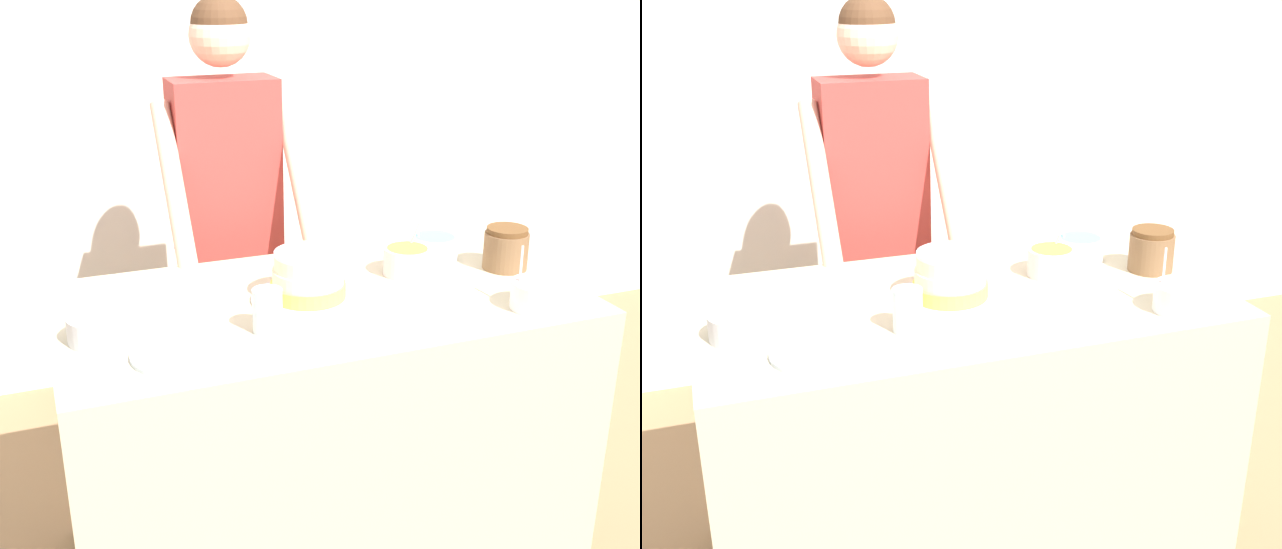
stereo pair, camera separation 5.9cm
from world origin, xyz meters
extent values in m
cube|color=silver|center=(0.00, 1.97, 1.30)|extent=(10.00, 0.05, 2.60)
cube|color=#C6B793|center=(0.00, 0.42, 0.47)|extent=(1.56, 0.83, 0.95)
cylinder|color=#2D2D38|center=(-0.17, 1.16, 0.43)|extent=(0.11, 0.11, 0.86)
cylinder|color=#2D2D38|center=(0.00, 1.16, 0.43)|extent=(0.11, 0.11, 0.86)
cube|color=#B23833|center=(-0.09, 1.16, 1.18)|extent=(0.38, 0.21, 0.64)
cylinder|color=beige|center=(-0.31, 0.98, 1.18)|extent=(0.07, 0.41, 0.54)
cylinder|color=beige|center=(0.13, 0.98, 1.18)|extent=(0.07, 0.41, 0.54)
sphere|color=beige|center=(-0.09, 1.16, 1.65)|extent=(0.21, 0.21, 0.21)
sphere|color=#51331E|center=(-0.09, 1.16, 1.69)|extent=(0.20, 0.20, 0.20)
cylinder|color=silver|center=(-0.04, 0.41, 0.95)|extent=(0.34, 0.34, 0.01)
cylinder|color=#F2DB4C|center=(-0.04, 0.41, 0.98)|extent=(0.22, 0.22, 0.04)
cylinder|color=#F4EABC|center=(-0.04, 0.41, 1.02)|extent=(0.21, 0.21, 0.04)
cylinder|color=#F4EABC|center=(-0.04, 0.41, 1.07)|extent=(0.20, 0.20, 0.04)
cylinder|color=white|center=(-0.04, 0.41, 1.09)|extent=(0.20, 0.20, 0.01)
cylinder|color=white|center=(0.48, 0.59, 0.99)|extent=(0.16, 0.16, 0.08)
cylinder|color=#60B7E0|center=(0.48, 0.59, 1.02)|extent=(0.14, 0.14, 0.01)
cylinder|color=silver|center=(0.43, 0.62, 1.04)|extent=(0.03, 0.06, 0.16)
cylinder|color=white|center=(0.56, 0.12, 0.99)|extent=(0.16, 0.16, 0.08)
cylinder|color=pink|center=(0.56, 0.12, 1.02)|extent=(0.14, 0.14, 0.01)
cylinder|color=silver|center=(0.51, 0.15, 1.04)|extent=(0.05, 0.06, 0.17)
cylinder|color=silver|center=(0.33, 0.50, 0.99)|extent=(0.15, 0.15, 0.09)
cylinder|color=#EF9938|center=(0.33, 0.50, 1.03)|extent=(0.13, 0.13, 0.01)
cylinder|color=silver|center=(0.36, 0.53, 1.05)|extent=(0.06, 0.06, 0.18)
cylinder|color=silver|center=(-0.65, 0.35, 0.98)|extent=(0.16, 0.16, 0.07)
cylinder|color=white|center=(-0.65, 0.35, 1.01)|extent=(0.14, 0.14, 0.01)
cylinder|color=silver|center=(-0.59, 0.35, 1.03)|extent=(0.01, 0.09, 0.14)
cylinder|color=silver|center=(-0.22, 0.24, 1.01)|extent=(0.08, 0.08, 0.12)
cylinder|color=silver|center=(-0.47, 0.18, 0.95)|extent=(0.25, 0.25, 0.01)
cylinder|color=brown|center=(0.65, 0.43, 1.01)|extent=(0.14, 0.14, 0.12)
cylinder|color=brown|center=(0.65, 0.43, 1.08)|extent=(0.13, 0.13, 0.02)
camera|label=1|loc=(-0.78, -1.65, 1.88)|focal=45.00mm
camera|label=2|loc=(-0.73, -1.67, 1.88)|focal=45.00mm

